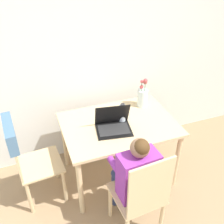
{
  "coord_description": "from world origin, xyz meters",
  "views": [
    {
      "loc": [
        -0.8,
        -0.3,
        2.25
      ],
      "look_at": [
        -0.11,
        1.61,
        0.89
      ],
      "focal_mm": 42.0,
      "sensor_mm": 36.0,
      "label": 1
    }
  ],
  "objects_px": {
    "laptop": "(113,123)",
    "water_bottle": "(122,113)",
    "person_seated": "(135,173)",
    "flower_vase": "(143,97)",
    "chair_spare": "(23,151)",
    "chair_occupied": "(141,196)"
  },
  "relations": [
    {
      "from": "flower_vase",
      "to": "water_bottle",
      "type": "relative_size",
      "value": 1.69
    },
    {
      "from": "chair_spare",
      "to": "flower_vase",
      "type": "height_order",
      "value": "flower_vase"
    },
    {
      "from": "chair_spare",
      "to": "laptop",
      "type": "relative_size",
      "value": 2.62
    },
    {
      "from": "laptop",
      "to": "water_bottle",
      "type": "height_order",
      "value": "laptop"
    },
    {
      "from": "laptop",
      "to": "person_seated",
      "type": "bearing_deg",
      "value": -81.12
    },
    {
      "from": "laptop",
      "to": "chair_spare",
      "type": "bearing_deg",
      "value": -174.33
    },
    {
      "from": "chair_occupied",
      "to": "flower_vase",
      "type": "xyz_separation_m",
      "value": [
        0.43,
        0.93,
        0.35
      ]
    },
    {
      "from": "chair_spare",
      "to": "person_seated",
      "type": "height_order",
      "value": "person_seated"
    },
    {
      "from": "laptop",
      "to": "water_bottle",
      "type": "distance_m",
      "value": 0.16
    },
    {
      "from": "laptop",
      "to": "flower_vase",
      "type": "distance_m",
      "value": 0.52
    },
    {
      "from": "water_bottle",
      "to": "chair_spare",
      "type": "bearing_deg",
      "value": -178.29
    },
    {
      "from": "person_seated",
      "to": "chair_spare",
      "type": "bearing_deg",
      "value": -38.25
    },
    {
      "from": "chair_spare",
      "to": "flower_vase",
      "type": "distance_m",
      "value": 1.32
    },
    {
      "from": "water_bottle",
      "to": "chair_occupied",
      "type": "bearing_deg",
      "value": -99.37
    },
    {
      "from": "chair_spare",
      "to": "person_seated",
      "type": "relative_size",
      "value": 0.94
    },
    {
      "from": "laptop",
      "to": "flower_vase",
      "type": "relative_size",
      "value": 1.09
    },
    {
      "from": "chair_occupied",
      "to": "water_bottle",
      "type": "bearing_deg",
      "value": -103.34
    },
    {
      "from": "chair_occupied",
      "to": "person_seated",
      "type": "xyz_separation_m",
      "value": [
        -0.01,
        0.13,
        0.14
      ]
    },
    {
      "from": "chair_occupied",
      "to": "water_bottle",
      "type": "distance_m",
      "value": 0.81
    },
    {
      "from": "person_seated",
      "to": "water_bottle",
      "type": "xyz_separation_m",
      "value": [
        0.13,
        0.61,
        0.18
      ]
    },
    {
      "from": "flower_vase",
      "to": "water_bottle",
      "type": "height_order",
      "value": "flower_vase"
    },
    {
      "from": "flower_vase",
      "to": "chair_occupied",
      "type": "bearing_deg",
      "value": -115.03
    }
  ]
}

